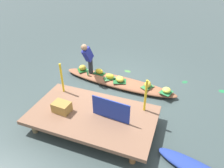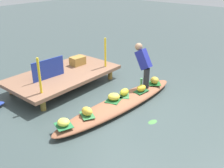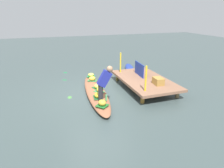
# 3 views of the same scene
# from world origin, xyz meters

# --- Properties ---
(canal_water) EXTENTS (40.00, 40.00, 0.00)m
(canal_water) POSITION_xyz_m (0.00, 0.00, 0.00)
(canal_water) COLOR #3A4848
(canal_water) RESTS_ON ground
(dock_platform) EXTENTS (3.20, 1.80, 0.41)m
(dock_platform) POSITION_xyz_m (-0.04, 2.09, 0.35)
(dock_platform) COLOR #845D46
(dock_platform) RESTS_ON ground
(vendor_boat) EXTENTS (4.09, 1.06, 0.21)m
(vendor_boat) POSITION_xyz_m (0.00, 0.00, 0.11)
(vendor_boat) COLOR #90573B
(vendor_boat) RESTS_ON ground
(leaf_mat_0) EXTENTS (0.42, 0.47, 0.01)m
(leaf_mat_0) POSITION_xyz_m (-1.05, 0.12, 0.22)
(leaf_mat_0) COLOR #367941
(leaf_mat_0) RESTS_ON vendor_boat
(banana_bunch_0) EXTENTS (0.23, 0.30, 0.19)m
(banana_bunch_0) POSITION_xyz_m (-1.05, 0.12, 0.31)
(banana_bunch_0) COLOR gold
(banana_bunch_0) RESTS_ON vendor_boat
(leaf_mat_1) EXTENTS (0.47, 0.47, 0.01)m
(leaf_mat_1) POSITION_xyz_m (1.40, -0.14, 0.22)
(leaf_mat_1) COLOR #1F6427
(leaf_mat_1) RESTS_ON vendor_boat
(banana_bunch_1) EXTENTS (0.35, 0.35, 0.20)m
(banana_bunch_1) POSITION_xyz_m (1.40, -0.14, 0.31)
(banana_bunch_1) COLOR gold
(banana_bunch_1) RESTS_ON vendor_boat
(leaf_mat_2) EXTENTS (0.46, 0.43, 0.01)m
(leaf_mat_2) POSITION_xyz_m (0.26, 0.07, 0.22)
(leaf_mat_2) COLOR #387441
(leaf_mat_2) RESTS_ON vendor_boat
(banana_bunch_2) EXTENTS (0.29, 0.19, 0.18)m
(banana_bunch_2) POSITION_xyz_m (0.26, 0.07, 0.31)
(banana_bunch_2) COLOR yellow
(banana_bunch_2) RESTS_ON vendor_boat
(leaf_mat_3) EXTENTS (0.44, 0.46, 0.01)m
(leaf_mat_3) POSITION_xyz_m (-1.65, 0.20, 0.22)
(leaf_mat_3) COLOR #27723E
(leaf_mat_3) RESTS_ON vendor_boat
(banana_bunch_3) EXTENTS (0.27, 0.28, 0.15)m
(banana_bunch_3) POSITION_xyz_m (-1.65, 0.20, 0.29)
(banana_bunch_3) COLOR #ECE64F
(banana_bunch_3) RESTS_ON vendor_boat
(leaf_mat_4) EXTENTS (0.42, 0.28, 0.01)m
(leaf_mat_4) POSITION_xyz_m (0.74, -0.14, 0.22)
(leaf_mat_4) COLOR #1C5329
(leaf_mat_4) RESTS_ON vendor_boat
(banana_bunch_4) EXTENTS (0.30, 0.22, 0.18)m
(banana_bunch_4) POSITION_xyz_m (0.74, -0.14, 0.30)
(banana_bunch_4) COLOR gold
(banana_bunch_4) RESTS_ON vendor_boat
(leaf_mat_5) EXTENTS (0.50, 0.43, 0.01)m
(leaf_mat_5) POSITION_xyz_m (-0.11, 0.11, 0.22)
(leaf_mat_5) COLOR #205F2D
(leaf_mat_5) RESTS_ON vendor_boat
(banana_bunch_5) EXTENTS (0.39, 0.39, 0.18)m
(banana_bunch_5) POSITION_xyz_m (-0.11, 0.11, 0.31)
(banana_bunch_5) COLOR yellow
(banana_bunch_5) RESTS_ON vendor_boat
(vendor_person) EXTENTS (0.23, 0.54, 1.19)m
(vendor_person) POSITION_xyz_m (1.05, 0.03, 0.89)
(vendor_person) COLOR #28282D
(vendor_person) RESTS_ON vendor_boat
(water_bottle) EXTENTS (0.06, 0.06, 0.20)m
(water_bottle) POSITION_xyz_m (1.08, 0.09, 0.31)
(water_bottle) COLOR #58B369
(water_bottle) RESTS_ON vendor_boat
(market_banner) EXTENTS (0.98, 0.11, 0.55)m
(market_banner) POSITION_xyz_m (-0.54, 2.09, 0.68)
(market_banner) COLOR navy
(market_banner) RESTS_ON dock_platform
(railing_post_west) EXTENTS (0.06, 0.06, 0.90)m
(railing_post_west) POSITION_xyz_m (-1.24, 1.49, 0.86)
(railing_post_west) COLOR yellow
(railing_post_west) RESTS_ON dock_platform
(railing_post_east) EXTENTS (0.06, 0.06, 0.90)m
(railing_post_east) POSITION_xyz_m (1.16, 1.49, 0.86)
(railing_post_east) COLOR yellow
(railing_post_east) RESTS_ON dock_platform
(produce_crate) EXTENTS (0.46, 0.35, 0.26)m
(produce_crate) POSITION_xyz_m (0.72, 2.27, 0.54)
(produce_crate) COLOR #A27938
(produce_crate) RESTS_ON dock_platform
(drifting_plant_0) EXTENTS (0.27, 0.19, 0.01)m
(drifting_plant_0) POSITION_xyz_m (-0.06, -1.00, 0.00)
(drifting_plant_0) COLOR #45823E
(drifting_plant_0) RESTS_ON ground
(drifting_plant_1) EXTENTS (0.27, 0.29, 0.01)m
(drifting_plant_1) POSITION_xyz_m (-2.16, -0.96, 0.00)
(drifting_plant_1) COLOR #266D3E
(drifting_plant_1) RESTS_ON ground
(drifting_plant_2) EXTENTS (0.28, 0.26, 0.01)m
(drifting_plant_2) POSITION_xyz_m (-3.36, -0.81, 0.00)
(drifting_plant_2) COLOR #217841
(drifting_plant_2) RESTS_ON ground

